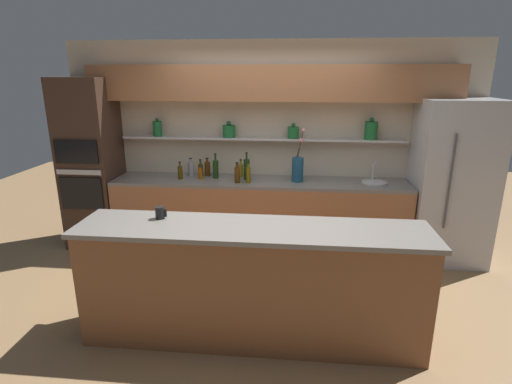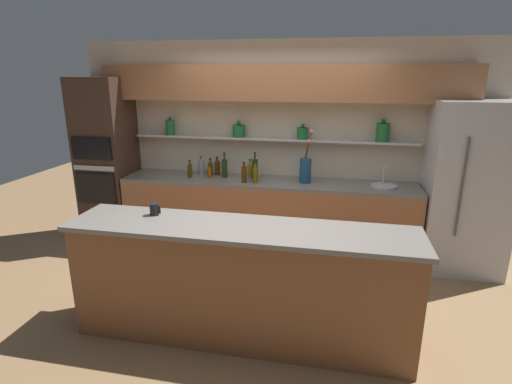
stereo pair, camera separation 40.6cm
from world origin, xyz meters
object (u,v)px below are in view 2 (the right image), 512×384
object	(u,v)px
bottle_wine_1	(255,169)
coffee_mug	(154,209)
bottle_oil_0	(255,174)
sink_fixture	(384,185)
flower_vase	(306,169)
bottle_oil_4	(250,170)
bottle_sauce_2	(209,172)
refrigerator	(466,188)
bottle_spirit_7	(217,168)
bottle_spirit_9	(201,167)
bottle_wine_10	(225,168)
oven_tower	(107,161)
bottle_oil_6	(211,168)
bottle_spirit_5	(244,174)
bottle_oil_8	(190,170)
bottle_sauce_3	(256,175)

from	to	relation	value
bottle_wine_1	coffee_mug	bearing A→B (deg)	-106.63
bottle_oil_0	coffee_mug	bearing A→B (deg)	-109.75
sink_fixture	flower_vase	bearing A→B (deg)	-179.76
sink_fixture	bottle_oil_4	bearing A→B (deg)	174.41
bottle_oil_0	bottle_sauce_2	xyz separation A→B (m)	(-0.62, 0.13, -0.04)
refrigerator	bottle_spirit_7	world-z (taller)	refrigerator
bottle_oil_0	bottle_spirit_9	distance (m)	0.83
bottle_wine_10	oven_tower	bearing A→B (deg)	-177.79
sink_fixture	bottle_spirit_7	xyz separation A→B (m)	(-2.09, 0.16, 0.07)
oven_tower	sink_fixture	bearing A→B (deg)	0.19
oven_tower	bottle_sauce_2	bearing A→B (deg)	0.02
bottle_oil_6	bottle_oil_0	bearing A→B (deg)	-22.73
bottle_spirit_9	oven_tower	bearing A→B (deg)	-173.53
refrigerator	bottle_spirit_5	bearing A→B (deg)	-177.77
bottle_spirit_7	coffee_mug	xyz separation A→B (m)	(0.01, -1.87, 0.06)
sink_fixture	bottle_oil_0	xyz separation A→B (m)	(-1.52, -0.14, 0.08)
bottle_oil_4	bottle_spirit_9	world-z (taller)	bottle_spirit_9
sink_fixture	bottle_spirit_5	distance (m)	1.67
sink_fixture	bottle_spirit_5	world-z (taller)	bottle_spirit_5
sink_fixture	bottle_spirit_5	size ratio (longest dim) A/B	1.20
bottle_wine_10	bottle_spirit_9	bearing A→B (deg)	166.56
bottle_spirit_9	bottle_oil_0	bearing A→B (deg)	-19.45
refrigerator	bottle_oil_8	world-z (taller)	refrigerator
bottle_sauce_2	bottle_spirit_5	world-z (taller)	bottle_spirit_5
flower_vase	bottle_spirit_5	xyz separation A→B (m)	(-0.73, -0.14, -0.07)
oven_tower	flower_vase	bearing A→B (deg)	0.17
bottle_wine_1	bottle_oil_6	size ratio (longest dim) A/B	1.56
bottle_wine_1	bottle_sauce_2	size ratio (longest dim) A/B	2.02
bottle_spirit_9	bottle_sauce_3	bearing A→B (deg)	-13.61
bottle_sauce_2	bottle_sauce_3	bearing A→B (deg)	-4.16
bottle_spirit_7	coffee_mug	size ratio (longest dim) A/B	2.30
bottle_oil_0	bottle_oil_4	xyz separation A→B (m)	(-0.13, 0.31, -0.02)
bottle_wine_10	coffee_mug	distance (m)	1.77
sink_fixture	bottle_wine_1	xyz separation A→B (m)	(-1.56, 0.03, 0.11)
bottle_spirit_7	coffee_mug	bearing A→B (deg)	-89.83
bottle_oil_0	bottle_oil_4	world-z (taller)	bottle_oil_0
bottle_wine_10	bottle_oil_8	bearing A→B (deg)	-167.88
bottle_oil_0	bottle_sauce_3	size ratio (longest dim) A/B	1.46
bottle_oil_4	bottle_spirit_5	size ratio (longest dim) A/B	0.89
bottle_spirit_7	bottle_wine_10	size ratio (longest dim) A/B	0.74
oven_tower	flower_vase	size ratio (longest dim) A/B	3.34
bottle_oil_4	coffee_mug	xyz separation A→B (m)	(-0.43, -1.88, 0.06)
flower_vase	bottle_wine_1	bearing A→B (deg)	176.69
bottle_wine_1	bottle_sauce_3	world-z (taller)	bottle_wine_1
sink_fixture	bottle_oil_0	size ratio (longest dim) A/B	1.17
refrigerator	bottle_oil_8	distance (m)	3.27
sink_fixture	bottle_oil_0	bearing A→B (deg)	-174.58
sink_fixture	bottle_wine_1	bearing A→B (deg)	178.79
bottle_sauce_2	sink_fixture	bearing A→B (deg)	0.30
sink_fixture	bottle_spirit_5	bearing A→B (deg)	-174.92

